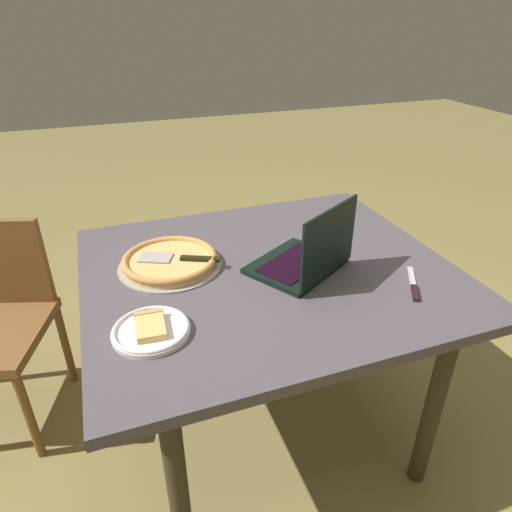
% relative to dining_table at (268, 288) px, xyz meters
% --- Properties ---
extents(ground_plane, '(12.00, 12.00, 0.00)m').
position_rel_dining_table_xyz_m(ground_plane, '(0.00, 0.00, -0.67)').
color(ground_plane, olive).
extents(dining_table, '(1.24, 1.07, 0.75)m').
position_rel_dining_table_xyz_m(dining_table, '(0.00, 0.00, 0.00)').
color(dining_table, '#4F474E').
rests_on(dining_table, ground_plane).
extents(laptop, '(0.39, 0.37, 0.25)m').
position_rel_dining_table_xyz_m(laptop, '(-0.11, 0.07, 0.14)').
color(laptop, black).
rests_on(laptop, dining_table).
extents(pizza_plate, '(0.22, 0.22, 0.04)m').
position_rel_dining_table_xyz_m(pizza_plate, '(0.43, 0.23, 0.10)').
color(pizza_plate, white).
rests_on(pizza_plate, dining_table).
extents(pizza_tray, '(0.36, 0.36, 0.04)m').
position_rel_dining_table_xyz_m(pizza_tray, '(0.32, -0.13, 0.10)').
color(pizza_tray, '#A59F98').
rests_on(pizza_tray, dining_table).
extents(table_knife, '(0.13, 0.19, 0.01)m').
position_rel_dining_table_xyz_m(table_knife, '(-0.39, 0.28, 0.09)').
color(table_knife, silver).
rests_on(table_knife, dining_table).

